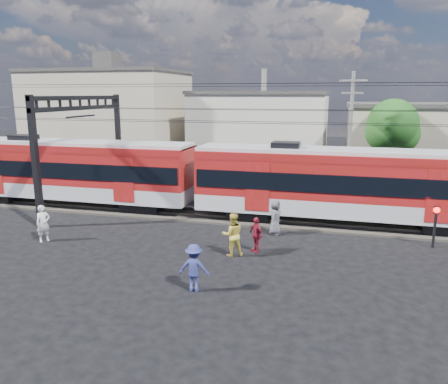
% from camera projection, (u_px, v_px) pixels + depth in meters
% --- Properties ---
extents(ground, '(120.00, 120.00, 0.00)m').
position_uv_depth(ground, '(197.00, 270.00, 17.81)').
color(ground, black).
rests_on(ground, ground).
extents(track_bed, '(70.00, 3.40, 0.12)m').
position_uv_depth(track_bed, '(240.00, 217.00, 25.34)').
color(track_bed, '#2D2823').
rests_on(track_bed, ground).
extents(rail_near, '(70.00, 0.12, 0.12)m').
position_uv_depth(rail_near, '(237.00, 218.00, 24.61)').
color(rail_near, '#59544C').
rests_on(rail_near, track_bed).
extents(rail_far, '(70.00, 0.12, 0.12)m').
position_uv_depth(rail_far, '(243.00, 211.00, 26.03)').
color(rail_far, '#59544C').
rests_on(rail_far, track_bed).
extents(commuter_train, '(50.30, 3.08, 4.17)m').
position_uv_depth(commuter_train, '(349.00, 182.00, 23.35)').
color(commuter_train, black).
rests_on(commuter_train, ground).
extents(catenary, '(70.00, 9.30, 7.52)m').
position_uv_depth(catenary, '(101.00, 126.00, 26.38)').
color(catenary, black).
rests_on(catenary, ground).
extents(building_west, '(14.28, 10.20, 9.30)m').
position_uv_depth(building_west, '(110.00, 118.00, 43.66)').
color(building_west, tan).
rests_on(building_west, ground).
extents(building_midwest, '(12.24, 12.24, 7.30)m').
position_uv_depth(building_midwest, '(263.00, 129.00, 42.98)').
color(building_midwest, beige).
rests_on(building_midwest, ground).
extents(building_mideast, '(16.32, 10.20, 6.30)m').
position_uv_depth(building_mideast, '(447.00, 142.00, 36.27)').
color(building_mideast, tan).
rests_on(building_mideast, ground).
extents(utility_pole_mid, '(1.80, 0.24, 8.50)m').
position_uv_depth(utility_pole_mid, '(350.00, 132.00, 29.47)').
color(utility_pole_mid, slate).
rests_on(utility_pole_mid, ground).
extents(tree_near, '(3.82, 3.64, 6.72)m').
position_uv_depth(tree_near, '(395.00, 127.00, 31.57)').
color(tree_near, '#382619').
rests_on(tree_near, ground).
extents(pedestrian_a, '(0.74, 0.78, 1.80)m').
position_uv_depth(pedestrian_a, '(43.00, 223.00, 21.15)').
color(pedestrian_a, silver).
rests_on(pedestrian_a, ground).
extents(pedestrian_b, '(1.16, 1.05, 1.95)m').
position_uv_depth(pedestrian_b, '(233.00, 235.00, 19.22)').
color(pedestrian_b, gold).
rests_on(pedestrian_b, ground).
extents(pedestrian_c, '(1.19, 0.73, 1.78)m').
position_uv_depth(pedestrian_c, '(194.00, 268.00, 15.75)').
color(pedestrian_c, navy).
rests_on(pedestrian_c, ground).
extents(pedestrian_d, '(0.95, 0.95, 1.61)m').
position_uv_depth(pedestrian_d, '(256.00, 234.00, 19.76)').
color(pedestrian_d, maroon).
rests_on(pedestrian_d, ground).
extents(pedestrian_e, '(0.72, 0.98, 1.82)m').
position_uv_depth(pedestrian_e, '(275.00, 217.00, 22.16)').
color(pedestrian_e, '#515056').
rests_on(pedestrian_e, ground).
extents(crossing_signal, '(0.29, 0.29, 2.00)m').
position_uv_depth(crossing_signal, '(436.00, 219.00, 20.14)').
color(crossing_signal, black).
rests_on(crossing_signal, ground).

